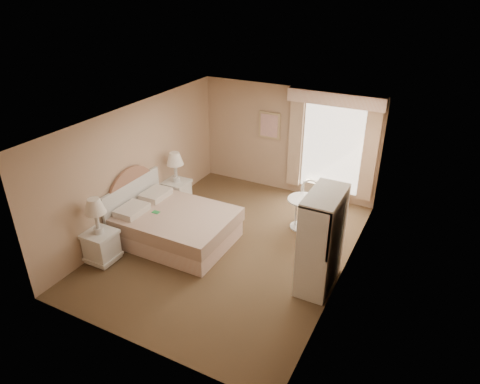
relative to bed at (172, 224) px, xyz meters
The scene contains 9 objects.
room 1.47m from the bed, 15.18° to the left, with size 4.21×5.51×2.51m.
window 3.80m from the bed, 53.73° to the left, with size 2.05×0.22×2.51m.
framed_art 3.32m from the bed, 77.47° to the left, with size 0.52×0.04×0.62m.
bed is the anchor object (origin of this frame).
nightstand_near 1.37m from the bed, 121.75° to the right, with size 0.52×0.52×1.25m.
nightstand_far 1.40m from the bed, 121.06° to the left, with size 0.52×0.52×1.25m.
round_table 2.61m from the bed, 37.25° to the left, with size 0.63×0.63×0.66m.
cafe_chair 2.80m from the bed, 40.82° to the left, with size 0.46×0.46×0.94m.
armoire 2.95m from the bed, ahead, with size 0.51×1.02×1.70m.
Camera 1 is at (3.28, -5.98, 4.65)m, focal length 32.00 mm.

